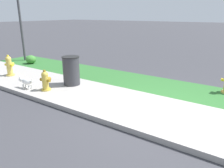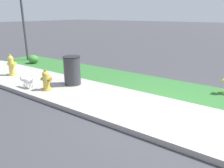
% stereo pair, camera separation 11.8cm
% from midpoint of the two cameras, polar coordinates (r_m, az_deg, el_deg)
% --- Properties ---
extents(ground_plane, '(120.00, 120.00, 0.00)m').
position_cam_midpoint_polar(ground_plane, '(5.39, 12.59, -7.41)').
color(ground_plane, '#38383D').
extents(sidewalk_pavement, '(18.00, 2.13, 0.01)m').
position_cam_midpoint_polar(sidewalk_pavement, '(5.39, 12.60, -7.37)').
color(sidewalk_pavement, '#9E9993').
rests_on(sidewalk_pavement, ground).
extents(grass_verge, '(18.00, 1.80, 0.01)m').
position_cam_midpoint_polar(grass_verge, '(7.12, 18.95, -1.60)').
color(grass_verge, '#2D662D').
rests_on(grass_verge, ground).
extents(street_curb, '(18.00, 0.16, 0.12)m').
position_cam_midpoint_polar(street_curb, '(4.44, 6.57, -12.04)').
color(street_curb, '#9E9993').
rests_on(street_curb, ground).
extents(fire_hydrant_by_grass_verge, '(0.38, 0.36, 0.65)m').
position_cam_midpoint_polar(fire_hydrant_by_grass_verge, '(6.99, -16.34, 0.90)').
color(fire_hydrant_by_grass_verge, gold).
rests_on(fire_hydrant_by_grass_verge, ground).
extents(fire_hydrant_across_street, '(0.39, 0.36, 0.80)m').
position_cam_midpoint_polar(fire_hydrant_across_street, '(9.15, -24.44, 4.46)').
color(fire_hydrant_across_street, gold).
rests_on(fire_hydrant_across_street, ground).
extents(small_white_dog, '(0.57, 0.25, 0.42)m').
position_cam_midpoint_polar(small_white_dog, '(7.39, -20.92, 0.80)').
color(small_white_dog, white).
rests_on(small_white_dog, ground).
extents(trash_bin, '(0.57, 0.57, 0.95)m').
position_cam_midpoint_polar(trash_bin, '(7.30, -9.91, 3.48)').
color(trash_bin, '#333338').
rests_on(trash_bin, ground).
extents(shrub_bush_far_verge, '(0.46, 0.46, 0.39)m').
position_cam_midpoint_polar(shrub_bush_far_verge, '(11.07, -19.56, 6.13)').
color(shrub_bush_far_verge, '#3D7F33').
rests_on(shrub_bush_far_verge, ground).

